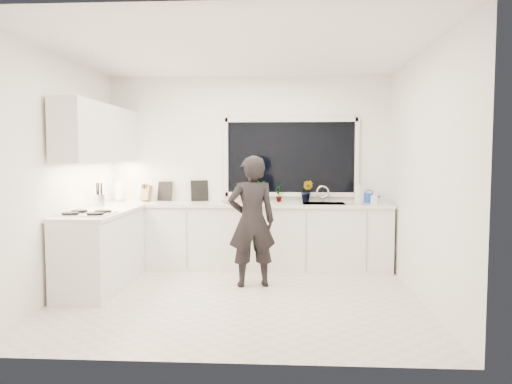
{
  "coord_description": "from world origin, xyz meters",
  "views": [
    {
      "loc": [
        0.53,
        -5.42,
        1.59
      ],
      "look_at": [
        0.18,
        0.4,
        1.15
      ],
      "focal_mm": 35.0,
      "sensor_mm": 36.0,
      "label": 1
    }
  ],
  "objects": [
    {
      "name": "paper_towel_roll",
      "position": [
        -1.85,
        1.55,
        1.05
      ],
      "size": [
        0.14,
        0.14,
        0.26
      ],
      "primitive_type": "cylinder",
      "rotation": [
        0.0,
        0.0,
        -0.27
      ],
      "color": "white",
      "rests_on": "countertop_back"
    },
    {
      "name": "picture_frame_small",
      "position": [
        -0.71,
        1.69,
        1.07
      ],
      "size": [
        0.24,
        0.1,
        0.3
      ],
      "primitive_type": "cube",
      "rotation": [
        0.0,
        0.0,
        0.34
      ],
      "color": "black",
      "rests_on": "countertop_back"
    },
    {
      "name": "sink",
      "position": [
        1.05,
        1.45,
        0.87
      ],
      "size": [
        0.58,
        0.42,
        0.14
      ],
      "primitive_type": "cube",
      "color": "silver",
      "rests_on": "countertop_back"
    },
    {
      "name": "base_cabinets_back",
      "position": [
        0.0,
        1.45,
        0.44
      ],
      "size": [
        3.92,
        0.58,
        0.88
      ],
      "primitive_type": "cube",
      "color": "white",
      "rests_on": "floor"
    },
    {
      "name": "wall_left",
      "position": [
        -2.01,
        0.0,
        1.35
      ],
      "size": [
        0.02,
        3.5,
        2.7
      ],
      "primitive_type": "cube",
      "color": "white",
      "rests_on": "ground"
    },
    {
      "name": "herb_plants",
      "position": [
        0.32,
        1.61,
        1.07
      ],
      "size": [
        0.97,
        0.29,
        0.31
      ],
      "color": "#26662D",
      "rests_on": "countertop_back"
    },
    {
      "name": "person",
      "position": [
        0.12,
        0.51,
        0.79
      ],
      "size": [
        0.64,
        0.49,
        1.58
      ],
      "primitive_type": "imported",
      "rotation": [
        0.0,
        0.0,
        3.36
      ],
      "color": "black",
      "rests_on": "floor"
    },
    {
      "name": "upper_cabinets",
      "position": [
        -1.79,
        0.7,
        1.85
      ],
      "size": [
        0.34,
        2.1,
        0.7
      ],
      "primitive_type": "cube",
      "color": "white",
      "rests_on": "wall_left"
    },
    {
      "name": "ceiling",
      "position": [
        0.0,
        0.0,
        2.71
      ],
      "size": [
        4.0,
        3.5,
        0.02
      ],
      "primitive_type": "cube",
      "color": "white",
      "rests_on": "wall_back"
    },
    {
      "name": "window",
      "position": [
        0.6,
        1.73,
        1.55
      ],
      "size": [
        1.8,
        0.02,
        1.0
      ],
      "primitive_type": "cube",
      "color": "black",
      "rests_on": "wall_back"
    },
    {
      "name": "countertop_left",
      "position": [
        -1.67,
        0.35,
        0.9
      ],
      "size": [
        0.62,
        1.6,
        0.04
      ],
      "primitive_type": "cube",
      "color": "silver",
      "rests_on": "base_cabinets_left"
    },
    {
      "name": "countertop_back",
      "position": [
        0.0,
        1.44,
        0.9
      ],
      "size": [
        3.94,
        0.62,
        0.04
      ],
      "primitive_type": "cube",
      "color": "silver",
      "rests_on": "base_cabinets_back"
    },
    {
      "name": "wall_right",
      "position": [
        2.01,
        0.0,
        1.35
      ],
      "size": [
        0.02,
        3.5,
        2.7
      ],
      "primitive_type": "cube",
      "color": "white",
      "rests_on": "ground"
    },
    {
      "name": "utensil_crock",
      "position": [
        -1.85,
        0.8,
        1.0
      ],
      "size": [
        0.16,
        0.16,
        0.16
      ],
      "primitive_type": "cylinder",
      "rotation": [
        0.0,
        0.0,
        0.25
      ],
      "color": "silver",
      "rests_on": "countertop_left"
    },
    {
      "name": "knife_block",
      "position": [
        -1.47,
        1.59,
        1.03
      ],
      "size": [
        0.15,
        0.13,
        0.22
      ],
      "primitive_type": "cube",
      "rotation": [
        0.0,
        0.0,
        -0.3
      ],
      "color": "#9B7F48",
      "rests_on": "countertop_back"
    },
    {
      "name": "faucet",
      "position": [
        1.05,
        1.65,
        1.03
      ],
      "size": [
        0.03,
        0.03,
        0.22
      ],
      "primitive_type": "cylinder",
      "color": "silver",
      "rests_on": "countertop_back"
    },
    {
      "name": "base_cabinets_left",
      "position": [
        -1.67,
        0.35,
        0.44
      ],
      "size": [
        0.58,
        1.6,
        0.88
      ],
      "primitive_type": "cube",
      "color": "white",
      "rests_on": "floor"
    },
    {
      "name": "pizza_tray",
      "position": [
        -0.08,
        1.42,
        0.94
      ],
      "size": [
        0.57,
        0.49,
        0.03
      ],
      "primitive_type": "cube",
      "rotation": [
        0.0,
        0.0,
        0.3
      ],
      "color": "#AFB0B3",
      "rests_on": "countertop_back"
    },
    {
      "name": "soap_bottles",
      "position": [
        1.55,
        1.3,
        1.06
      ],
      "size": [
        0.34,
        0.15,
        0.32
      ],
      "color": "#D8BF66",
      "rests_on": "countertop_back"
    },
    {
      "name": "picture_frame_large",
      "position": [
        -1.22,
        1.69,
        1.06
      ],
      "size": [
        0.22,
        0.07,
        0.28
      ],
      "primitive_type": "cube",
      "rotation": [
        0.0,
        0.0,
        -0.22
      ],
      "color": "black",
      "rests_on": "countertop_back"
    },
    {
      "name": "watering_can",
      "position": [
        1.69,
        1.61,
        0.98
      ],
      "size": [
        0.16,
        0.16,
        0.13
      ],
      "primitive_type": "cylinder",
      "rotation": [
        0.0,
        0.0,
        0.16
      ],
      "color": "blue",
      "rests_on": "countertop_back"
    },
    {
      "name": "floor",
      "position": [
        0.0,
        0.0,
        -0.01
      ],
      "size": [
        4.0,
        3.5,
        0.02
      ],
      "primitive_type": "cube",
      "color": "beige",
      "rests_on": "ground"
    },
    {
      "name": "stovetop",
      "position": [
        -1.69,
        -0.0,
        0.94
      ],
      "size": [
        0.56,
        0.48,
        0.03
      ],
      "primitive_type": "cube",
      "color": "black",
      "rests_on": "countertop_left"
    },
    {
      "name": "wall_back",
      "position": [
        0.0,
        1.76,
        1.35
      ],
      "size": [
        4.0,
        0.02,
        2.7
      ],
      "primitive_type": "cube",
      "color": "white",
      "rests_on": "ground"
    },
    {
      "name": "pizza",
      "position": [
        -0.08,
        1.42,
        0.95
      ],
      "size": [
        0.52,
        0.43,
        0.01
      ],
      "primitive_type": "cube",
      "rotation": [
        0.0,
        0.0,
        0.3
      ],
      "color": "red",
      "rests_on": "pizza_tray"
    }
  ]
}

